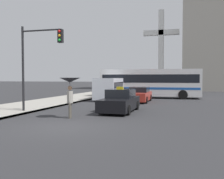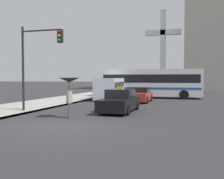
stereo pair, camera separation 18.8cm
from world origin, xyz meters
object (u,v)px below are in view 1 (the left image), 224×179
at_px(pedestrian_with_umbrella, 70,85).
at_px(traffic_light, 38,53).
at_px(monument_cross, 161,45).
at_px(sedan_red, 139,95).
at_px(city_bus, 150,82).
at_px(taxi, 120,101).
at_px(ambulance_van, 109,88).

xyz_separation_m(pedestrian_with_umbrella, traffic_light, (-2.69, 1.28, 1.91)).
xyz_separation_m(traffic_light, monument_cross, (4.47, 33.22, 4.39)).
height_order(sedan_red, city_bus, city_bus).
distance_m(sedan_red, city_bus, 5.22).
height_order(city_bus, traffic_light, traffic_light).
xyz_separation_m(city_bus, traffic_light, (-4.94, -14.71, 1.97)).
height_order(traffic_light, monument_cross, monument_cross).
bearing_deg(taxi, city_bus, -91.35).
relative_size(traffic_light, monument_cross, 0.38).
distance_m(ambulance_van, city_bus, 5.38).
relative_size(sedan_red, traffic_light, 0.83).
bearing_deg(city_bus, monument_cross, -0.47).
relative_size(sedan_red, monument_cross, 0.32).
height_order(city_bus, pedestrian_with_umbrella, city_bus).
relative_size(sedan_red, ambulance_van, 0.83).
distance_m(sedan_red, ambulance_van, 3.45).
xyz_separation_m(pedestrian_with_umbrella, monument_cross, (1.78, 34.50, 6.30)).
xyz_separation_m(taxi, ambulance_van, (-3.26, 8.53, 0.55)).
bearing_deg(taxi, traffic_light, 25.01).
distance_m(ambulance_van, traffic_light, 11.07).
bearing_deg(sedan_red, taxi, 90.21).
height_order(taxi, monument_cross, monument_cross).
bearing_deg(traffic_light, monument_cross, 82.34).
distance_m(pedestrian_with_umbrella, monument_cross, 35.12).
distance_m(sedan_red, traffic_light, 11.11).
distance_m(pedestrian_with_umbrella, traffic_light, 3.54).
xyz_separation_m(city_bus, pedestrian_with_umbrella, (-2.26, -15.98, 0.06)).
height_order(taxi, pedestrian_with_umbrella, pedestrian_with_umbrella).
bearing_deg(city_bus, sedan_red, 174.43).
height_order(sedan_red, ambulance_van, ambulance_van).
distance_m(taxi, sedan_red, 7.45).
distance_m(taxi, monument_cross, 31.93).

